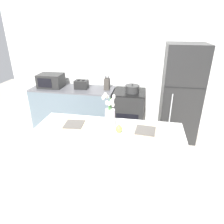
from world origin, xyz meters
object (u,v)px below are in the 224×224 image
object	(u,v)px
stove_range	(129,112)
toaster	(81,84)
pear_figurine	(119,129)
refrigerator	(181,94)
flower_vase	(110,116)
cooking_pot	(132,89)
microwave	(51,81)
knife_block	(107,84)
plate_setting_left	(74,125)
plate_setting_right	(145,131)

from	to	relation	value
stove_range	toaster	distance (m)	1.10
pear_figurine	refrigerator	bearing A→B (deg)	60.96
stove_range	toaster	bearing A→B (deg)	179.74
toaster	pear_figurine	bearing A→B (deg)	-58.78
flower_vase	cooking_pot	world-z (taller)	flower_vase
cooking_pot	microwave	size ratio (longest dim) A/B	0.56
flower_vase	knife_block	size ratio (longest dim) A/B	1.67
refrigerator	plate_setting_left	world-z (taller)	refrigerator
stove_range	refrigerator	size ratio (longest dim) A/B	0.50
microwave	pear_figurine	bearing A→B (deg)	-45.03
stove_range	plate_setting_right	bearing A→B (deg)	-77.74
plate_setting_right	microwave	size ratio (longest dim) A/B	0.71
pear_figurine	stove_range	bearing A→B (deg)	91.22
refrigerator	toaster	distance (m)	1.92
refrigerator	microwave	world-z (taller)	refrigerator
refrigerator	plate_setting_right	distance (m)	1.69
stove_range	pear_figurine	distance (m)	1.73
flower_vase	toaster	size ratio (longest dim) A/B	1.61
stove_range	microwave	world-z (taller)	microwave
plate_setting_left	refrigerator	bearing A→B (deg)	46.59
plate_setting_left	plate_setting_right	world-z (taller)	same
cooking_pot	knife_block	bearing A→B (deg)	170.18
refrigerator	plate_setting_left	size ratio (longest dim) A/B	5.22
microwave	flower_vase	bearing A→B (deg)	-45.77
refrigerator	pear_figurine	size ratio (longest dim) A/B	13.89
toaster	cooking_pot	size ratio (longest dim) A/B	1.04
knife_block	plate_setting_right	bearing A→B (deg)	-63.83
plate_setting_left	plate_setting_right	xyz separation A→B (m)	(0.89, 0.00, 0.00)
plate_setting_left	stove_range	bearing A→B (deg)	71.01
refrigerator	knife_block	size ratio (longest dim) A/B	6.60
stove_range	pear_figurine	bearing A→B (deg)	-88.78
toaster	microwave	distance (m)	0.65
refrigerator	plate_setting_left	bearing A→B (deg)	-133.41
pear_figurine	knife_block	distance (m)	1.76
flower_vase	plate_setting_right	xyz separation A→B (m)	(0.43, -0.01, -0.16)
toaster	cooking_pot	xyz separation A→B (m)	(1.02, -0.05, -0.02)
microwave	toaster	bearing A→B (deg)	0.45
plate_setting_left	microwave	world-z (taller)	microwave
stove_range	knife_block	size ratio (longest dim) A/B	3.27
plate_setting_left	toaster	distance (m)	1.64
knife_block	flower_vase	bearing A→B (deg)	-77.16
plate_setting_left	knife_block	size ratio (longest dim) A/B	1.27
plate_setting_right	plate_setting_left	bearing A→B (deg)	180.00
pear_figurine	microwave	distance (m)	2.33
pear_figurine	toaster	size ratio (longest dim) A/B	0.46
plate_setting_left	plate_setting_right	bearing A→B (deg)	0.00
flower_vase	knife_block	bearing A→B (deg)	102.84
cooking_pot	plate_setting_left	bearing A→B (deg)	-111.31
plate_setting_left	knife_block	distance (m)	1.62
flower_vase	toaster	distance (m)	1.80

